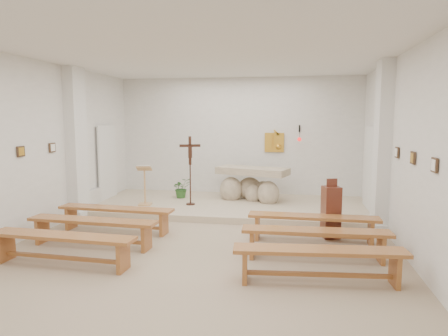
% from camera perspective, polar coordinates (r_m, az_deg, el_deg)
% --- Properties ---
extents(ground, '(7.00, 10.00, 0.00)m').
position_cam_1_polar(ground, '(7.11, -3.73, -12.12)').
color(ground, tan).
rests_on(ground, ground).
extents(wall_left, '(0.02, 10.00, 3.50)m').
position_cam_1_polar(wall_left, '(8.30, -27.99, 2.20)').
color(wall_left, white).
rests_on(wall_left, ground).
extents(wall_right, '(0.02, 10.00, 3.50)m').
position_cam_1_polar(wall_right, '(6.81, 25.99, 1.40)').
color(wall_right, white).
rests_on(wall_right, ground).
extents(wall_back, '(7.00, 0.02, 3.50)m').
position_cam_1_polar(wall_back, '(11.64, 2.03, 4.23)').
color(wall_back, white).
rests_on(wall_back, ground).
extents(ceiling, '(7.00, 10.00, 0.02)m').
position_cam_1_polar(ceiling, '(6.81, -3.98, 16.81)').
color(ceiling, silver).
rests_on(ceiling, wall_back).
extents(sanctuary_platform, '(6.98, 3.00, 0.15)m').
position_cam_1_polar(sanctuary_platform, '(10.40, 0.85, -5.45)').
color(sanctuary_platform, beige).
rests_on(sanctuary_platform, ground).
extents(pilaster_left, '(0.26, 0.55, 3.50)m').
position_cam_1_polar(pilaster_left, '(9.88, -20.31, 3.26)').
color(pilaster_left, white).
rests_on(pilaster_left, ground).
extents(pilaster_right, '(0.26, 0.55, 3.50)m').
position_cam_1_polar(pilaster_right, '(8.72, 21.64, 2.74)').
color(pilaster_right, white).
rests_on(pilaster_right, ground).
extents(gold_wall_relief, '(0.55, 0.04, 0.55)m').
position_cam_1_polar(gold_wall_relief, '(11.51, 7.20, 3.65)').
color(gold_wall_relief, gold).
rests_on(gold_wall_relief, wall_back).
extents(sanctuary_lamp, '(0.11, 0.36, 0.44)m').
position_cam_1_polar(sanctuary_lamp, '(11.24, 10.72, 4.30)').
color(sanctuary_lamp, black).
rests_on(sanctuary_lamp, wall_back).
extents(station_frame_left_mid, '(0.03, 0.20, 0.20)m').
position_cam_1_polar(station_frame_left_mid, '(8.44, -27.04, 2.12)').
color(station_frame_left_mid, '#452F1E').
rests_on(station_frame_left_mid, wall_left).
extents(station_frame_left_rear, '(0.03, 0.20, 0.20)m').
position_cam_1_polar(station_frame_left_rear, '(9.26, -23.33, 2.70)').
color(station_frame_left_rear, '#452F1E').
rests_on(station_frame_left_rear, wall_left).
extents(station_frame_right_front, '(0.03, 0.20, 0.20)m').
position_cam_1_polar(station_frame_right_front, '(6.05, 27.86, 0.37)').
color(station_frame_right_front, '#452F1E').
rests_on(station_frame_right_front, wall_right).
extents(station_frame_right_mid, '(0.03, 0.20, 0.20)m').
position_cam_1_polar(station_frame_right_mid, '(7.00, 25.37, 1.33)').
color(station_frame_right_mid, '#452F1E').
rests_on(station_frame_right_mid, wall_right).
extents(station_frame_right_rear, '(0.03, 0.20, 0.20)m').
position_cam_1_polar(station_frame_right_rear, '(7.97, 23.48, 2.05)').
color(station_frame_right_rear, '#452F1E').
rests_on(station_frame_right_rear, wall_right).
extents(radiator_left, '(0.10, 0.85, 0.52)m').
position_cam_1_polar(radiator_left, '(10.71, -18.36, -4.38)').
color(radiator_left, silver).
rests_on(radiator_left, ground).
extents(radiator_right, '(0.10, 0.85, 0.52)m').
position_cam_1_polar(radiator_right, '(9.63, 20.75, -5.77)').
color(radiator_right, silver).
rests_on(radiator_right, ground).
extents(altar, '(2.02, 1.27, 0.97)m').
position_cam_1_polar(altar, '(10.73, 3.95, -2.63)').
color(altar, beige).
rests_on(altar, sanctuary_platform).
extents(lectern, '(0.42, 0.37, 1.03)m').
position_cam_1_polar(lectern, '(10.28, -11.27, -2.41)').
color(lectern, tan).
rests_on(lectern, sanctuary_platform).
extents(crucifix_stand, '(0.51, 0.23, 1.74)m').
position_cam_1_polar(crucifix_stand, '(10.09, -4.86, 0.36)').
color(crucifix_stand, '#381A11').
rests_on(crucifix_stand, sanctuary_platform).
extents(potted_plant, '(0.65, 0.64, 0.55)m').
position_cam_1_polar(potted_plant, '(11.11, -6.10, -2.84)').
color(potted_plant, '#2D6227').
rests_on(potted_plant, sanctuary_platform).
extents(donation_pedestal, '(0.39, 0.39, 1.18)m').
position_cam_1_polar(donation_pedestal, '(8.15, 15.02, -6.05)').
color(donation_pedestal, brown).
rests_on(donation_pedestal, ground).
extents(bench_left_front, '(2.45, 0.51, 0.51)m').
position_cam_1_polar(bench_left_front, '(8.59, -15.18, -6.28)').
color(bench_left_front, '#A55E30').
rests_on(bench_left_front, ground).
extents(bench_right_front, '(2.44, 0.41, 0.51)m').
position_cam_1_polar(bench_right_front, '(7.81, 12.59, -7.55)').
color(bench_right_front, '#A55E30').
rests_on(bench_right_front, ground).
extents(bench_left_second, '(2.45, 0.48, 0.51)m').
position_cam_1_polar(bench_left_second, '(7.75, -18.27, -7.87)').
color(bench_left_second, '#A55E30').
rests_on(bench_left_second, ground).
extents(bench_right_second, '(2.45, 0.50, 0.51)m').
position_cam_1_polar(bench_right_second, '(6.87, 12.95, -9.61)').
color(bench_right_second, '#A55E30').
rests_on(bench_right_second, ground).
extents(bench_left_third, '(2.45, 0.50, 0.51)m').
position_cam_1_polar(bench_left_third, '(6.94, -22.12, -9.80)').
color(bench_left_third, '#A55E30').
rests_on(bench_left_third, ground).
extents(bench_right_third, '(2.46, 0.62, 0.51)m').
position_cam_1_polar(bench_right_third, '(5.94, 13.44, -12.31)').
color(bench_right_third, '#A55E30').
rests_on(bench_right_third, ground).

